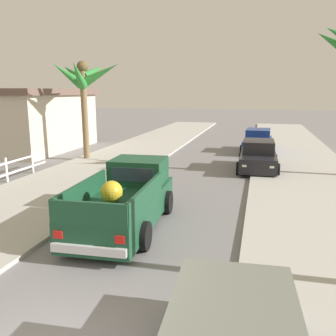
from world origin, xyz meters
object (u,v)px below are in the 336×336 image
(car_right_near, at_px, (258,156))
(palm_tree_left_mid, at_px, (83,80))
(pickup_truck, at_px, (126,200))
(roadside_house, at_px, (14,119))
(car_left_near, at_px, (258,142))

(car_right_near, xyz_separation_m, palm_tree_left_mid, (-9.80, 0.32, 3.91))
(palm_tree_left_mid, bearing_deg, pickup_truck, -57.28)
(palm_tree_left_mid, xyz_separation_m, roadside_house, (-6.86, 2.76, -2.53))
(car_left_near, height_order, car_right_near, same)
(car_right_near, relative_size, roadside_house, 0.47)
(pickup_truck, xyz_separation_m, car_left_near, (3.68, 14.85, -0.07))
(car_left_near, height_order, palm_tree_left_mid, palm_tree_left_mid)
(car_left_near, bearing_deg, pickup_truck, -103.93)
(pickup_truck, xyz_separation_m, car_right_near, (3.76, 9.08, -0.07))
(pickup_truck, bearing_deg, car_right_near, 67.49)
(pickup_truck, relative_size, palm_tree_left_mid, 0.93)
(car_left_near, height_order, roadside_house, roadside_house)
(roadside_house, bearing_deg, palm_tree_left_mid, -21.92)
(roadside_house, bearing_deg, car_right_near, -10.47)
(pickup_truck, height_order, car_right_near, pickup_truck)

